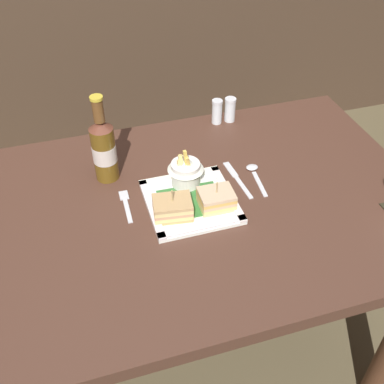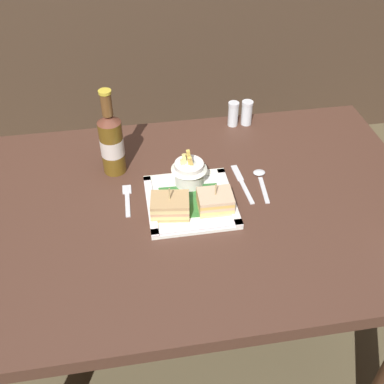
% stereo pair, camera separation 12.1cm
% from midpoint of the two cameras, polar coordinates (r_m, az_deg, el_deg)
% --- Properties ---
extents(ground_plane, '(6.00, 6.00, 0.00)m').
position_cam_midpoint_polar(ground_plane, '(1.84, -1.85, -19.35)').
color(ground_plane, brown).
extents(dining_table, '(1.26, 0.82, 0.76)m').
position_cam_midpoint_polar(dining_table, '(1.34, -2.40, -6.32)').
color(dining_table, '#4B2E22').
rests_on(dining_table, ground_plane).
extents(square_plate, '(0.23, 0.23, 0.02)m').
position_cam_midpoint_polar(square_plate, '(1.23, -3.01, -1.29)').
color(square_plate, white).
rests_on(square_plate, dining_table).
extents(sandwich_half_left, '(0.11, 0.08, 0.08)m').
position_cam_midpoint_polar(sandwich_half_left, '(1.18, -5.35, -2.07)').
color(sandwich_half_left, tan).
rests_on(sandwich_half_left, square_plate).
extents(sandwich_half_right, '(0.09, 0.07, 0.08)m').
position_cam_midpoint_polar(sandwich_half_right, '(1.20, 0.13, -1.00)').
color(sandwich_half_right, '#D2BB82').
rests_on(sandwich_half_right, square_plate).
extents(fries_cup, '(0.10, 0.10, 0.12)m').
position_cam_midpoint_polar(fries_cup, '(1.25, -3.63, 2.61)').
color(fries_cup, white).
rests_on(fries_cup, square_plate).
extents(beer_bottle, '(0.07, 0.07, 0.26)m').
position_cam_midpoint_polar(beer_bottle, '(1.29, -13.43, 5.12)').
color(beer_bottle, brown).
rests_on(beer_bottle, dining_table).
extents(fork, '(0.02, 0.13, 0.00)m').
position_cam_midpoint_polar(fork, '(1.25, -10.86, -1.58)').
color(fork, silver).
rests_on(fork, dining_table).
extents(knife, '(0.03, 0.17, 0.00)m').
position_cam_midpoint_polar(knife, '(1.31, 2.90, 1.62)').
color(knife, silver).
rests_on(knife, dining_table).
extents(spoon, '(0.03, 0.14, 0.01)m').
position_cam_midpoint_polar(spoon, '(1.33, 5.08, 2.37)').
color(spoon, silver).
rests_on(spoon, dining_table).
extents(salt_shaker, '(0.03, 0.03, 0.08)m').
position_cam_midpoint_polar(salt_shaker, '(1.53, 0.79, 9.60)').
color(salt_shaker, silver).
rests_on(salt_shaker, dining_table).
extents(pepper_shaker, '(0.04, 0.04, 0.08)m').
position_cam_midpoint_polar(pepper_shaker, '(1.54, 2.42, 9.84)').
color(pepper_shaker, silver).
rests_on(pepper_shaker, dining_table).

